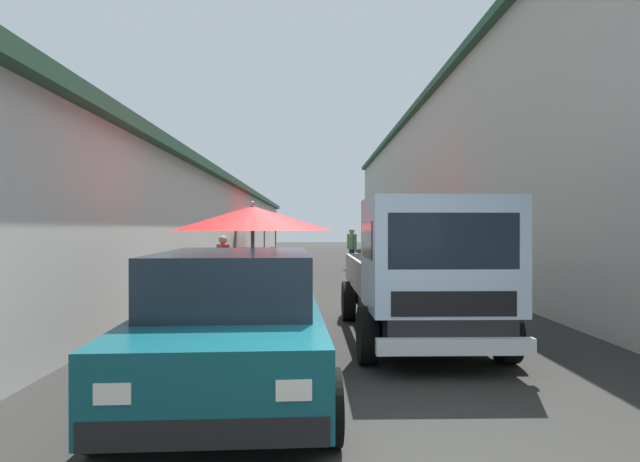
% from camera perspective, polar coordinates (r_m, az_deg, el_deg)
% --- Properties ---
extents(ground, '(90.00, 90.00, 0.00)m').
position_cam_1_polar(ground, '(17.06, 1.44, -5.38)').
color(ground, '#282826').
extents(building_left_whitewash, '(49.80, 7.50, 3.54)m').
position_cam_1_polar(building_left_whitewash, '(20.31, -19.67, 0.54)').
color(building_left_whitewash, silver).
rests_on(building_left_whitewash, ground).
extents(building_right_concrete, '(49.80, 7.50, 6.85)m').
position_cam_1_polar(building_right_concrete, '(20.85, 21.56, 5.09)').
color(building_right_concrete, '#A39E93').
rests_on(building_right_concrete, ground).
extents(fruit_stall_far_right, '(2.24, 2.24, 2.45)m').
position_cam_1_polar(fruit_stall_far_right, '(16.63, 8.43, 1.03)').
color(fruit_stall_far_right, '#9E9EA3').
rests_on(fruit_stall_far_right, ground).
extents(fruit_stall_mid_lane, '(2.34, 2.34, 2.10)m').
position_cam_1_polar(fruit_stall_mid_lane, '(7.71, -7.56, -1.13)').
color(fruit_stall_mid_lane, '#9E9EA3').
rests_on(fruit_stall_mid_lane, ground).
extents(fruit_stall_near_left, '(2.36, 2.36, 2.36)m').
position_cam_1_polar(fruit_stall_near_left, '(21.35, 8.15, 0.67)').
color(fruit_stall_near_left, '#9E9EA3').
rests_on(fruit_stall_near_left, ground).
extents(fruit_stall_near_right, '(2.44, 2.44, 2.12)m').
position_cam_1_polar(fruit_stall_near_right, '(23.22, -4.88, 0.25)').
color(fruit_stall_near_right, '#9E9EA3').
rests_on(fruit_stall_near_right, ground).
extents(fruit_stall_far_left, '(2.31, 2.31, 2.16)m').
position_cam_1_polar(fruit_stall_far_left, '(20.92, -6.04, 0.21)').
color(fruit_stall_far_left, '#9E9EA3').
rests_on(fruit_stall_far_left, ground).
extents(hatchback_car, '(3.99, 2.08, 1.45)m').
position_cam_1_polar(hatchback_car, '(5.53, -9.33, -9.70)').
color(hatchback_car, '#0F4C56').
rests_on(hatchback_car, ground).
extents(delivery_truck, '(4.93, 2.00, 2.08)m').
position_cam_1_polar(delivery_truck, '(7.38, 11.37, -4.80)').
color(delivery_truck, black).
rests_on(delivery_truck, ground).
extents(vendor_by_crates, '(0.62, 0.37, 1.68)m').
position_cam_1_polar(vendor_by_crates, '(21.49, 3.49, -1.59)').
color(vendor_by_crates, '#232328').
rests_on(vendor_by_crates, ground).
extents(vendor_in_shade, '(0.57, 0.37, 1.52)m').
position_cam_1_polar(vendor_in_shade, '(12.64, -10.57, -3.47)').
color(vendor_in_shade, '#232328').
rests_on(vendor_in_shade, ground).
extents(parked_scooter, '(1.67, 0.55, 1.14)m').
position_cam_1_polar(parked_scooter, '(13.95, 8.24, -4.81)').
color(parked_scooter, black).
rests_on(parked_scooter, ground).
extents(plastic_stool, '(0.30, 0.30, 0.43)m').
position_cam_1_polar(plastic_stool, '(10.36, 7.43, -7.29)').
color(plastic_stool, '#194CB2').
rests_on(plastic_stool, ground).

